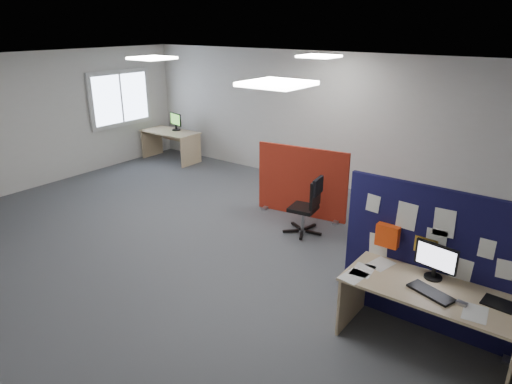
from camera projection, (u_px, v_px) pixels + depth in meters
The scene contains 17 objects.
floor at pixel (205, 239), 7.21m from camera, with size 9.00×9.00×0.00m, color #52555A.
ceiling at pixel (198, 63), 6.26m from camera, with size 9.00×7.00×0.02m, color white.
wall_back at pixel (319, 119), 9.36m from camera, with size 9.00×0.02×2.70m, color silver.
wall_left at pixel (39, 120), 9.25m from camera, with size 0.02×7.00×2.70m, color silver.
window at pixel (121, 98), 10.65m from camera, with size 0.06×1.70×1.30m.
ceiling_lights at pixel (246, 63), 6.59m from camera, with size 4.10×4.10×0.04m.
navy_divider at pixel (432, 261), 4.88m from camera, with size 2.01×0.30×1.65m.
main_desk at pixel (430, 302), 4.64m from camera, with size 1.71×0.76×0.73m.
monitor_main at pixel (436, 260), 4.67m from camera, with size 0.44×0.18×0.39m.
keyboard at pixel (431, 293), 4.46m from camera, with size 0.45×0.18×0.03m, color black.
mouse at pixel (462, 303), 4.29m from camera, with size 0.10×0.06×0.03m, color #929397.
paper_tray at pixel (499, 304), 4.30m from camera, with size 0.28×0.22×0.01m, color black.
red_divider at pixel (302, 182), 7.93m from camera, with size 1.65×0.30×1.24m.
second_desk at pixel (172, 138), 11.19m from camera, with size 1.43×0.72×0.73m.
monitor_second at pixel (176, 121), 11.11m from camera, with size 0.46×0.21×0.42m.
office_chair at pixel (309, 203), 7.22m from camera, with size 0.63×0.63×0.95m.
desk_papers at pixel (390, 280), 4.71m from camera, with size 1.42×0.75×0.00m.
Camera 1 is at (4.52, -4.72, 3.23)m, focal length 32.00 mm.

